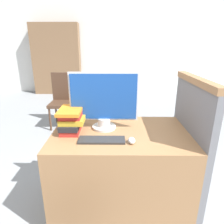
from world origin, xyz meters
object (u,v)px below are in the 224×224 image
keyboard (102,140)px  mouse (132,140)px  monitor (104,102)px  book_stack (71,120)px  far_chair (64,97)px

keyboard → mouse: size_ratio=4.17×
monitor → mouse: (0.22, -0.28, -0.22)m
book_stack → keyboard: bearing=-34.0°
keyboard → far_chair: (-0.82, 2.11, -0.22)m
monitor → far_chair: size_ratio=0.60×
book_stack → far_chair: size_ratio=0.29×
mouse → far_chair: (-1.04, 2.14, -0.24)m
keyboard → far_chair: size_ratio=0.37×
monitor → mouse: monitor is taller
far_chair → keyboard: bearing=-109.7°
keyboard → mouse: bearing=-7.3°
monitor → mouse: size_ratio=6.80×
keyboard → book_stack: size_ratio=1.27×
keyboard → far_chair: bearing=111.2°
mouse → book_stack: size_ratio=0.30×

